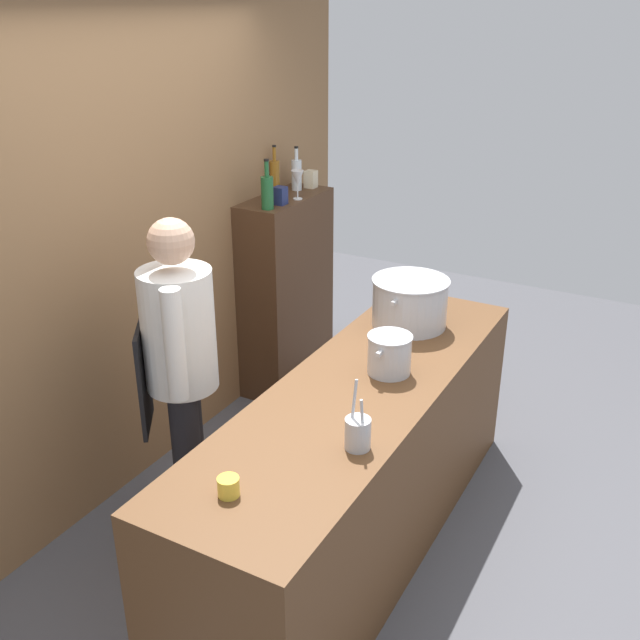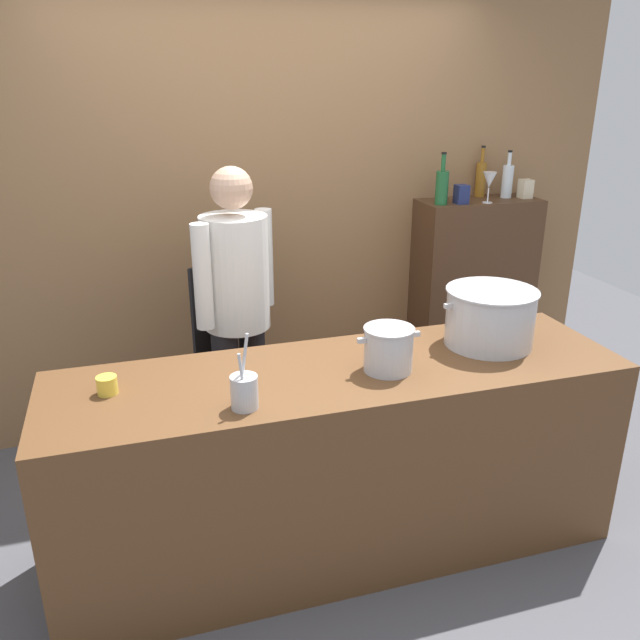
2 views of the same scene
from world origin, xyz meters
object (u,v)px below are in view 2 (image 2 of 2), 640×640
(butter_jar, at_px, (107,385))
(spice_tin_navy, at_px, (461,194))
(wine_glass_tall, at_px, (489,181))
(wine_bottle_clear, at_px, (507,180))
(stockpot_large, at_px, (490,317))
(wine_bottle_amber, at_px, (481,178))
(spice_tin_cream, at_px, (525,189))
(chef, at_px, (236,303))
(wine_bottle_green, at_px, (442,186))
(utensil_crock, at_px, (244,391))
(stockpot_small, at_px, (388,349))

(butter_jar, relative_size, spice_tin_navy, 0.72)
(wine_glass_tall, height_order, spice_tin_navy, wine_glass_tall)
(butter_jar, bearing_deg, wine_bottle_clear, 25.26)
(stockpot_large, relative_size, butter_jar, 5.86)
(wine_bottle_clear, xyz_separation_m, wine_glass_tall, (-0.21, -0.13, 0.02))
(wine_bottle_amber, height_order, spice_tin_cream, wine_bottle_amber)
(wine_glass_tall, bearing_deg, wine_bottle_amber, 72.32)
(spice_tin_cream, xyz_separation_m, spice_tin_navy, (-0.47, -0.05, -0.00))
(stockpot_large, height_order, butter_jar, stockpot_large)
(chef, relative_size, wine_glass_tall, 8.98)
(wine_bottle_green, bearing_deg, chef, -165.45)
(chef, height_order, utensil_crock, chef)
(butter_jar, relative_size, spice_tin_cream, 0.70)
(wine_bottle_green, xyz_separation_m, spice_tin_cream, (0.60, 0.04, -0.05))
(stockpot_small, relative_size, wine_bottle_amber, 0.88)
(wine_bottle_clear, height_order, wine_glass_tall, wine_bottle_clear)
(wine_bottle_green, relative_size, wine_glass_tall, 1.65)
(butter_jar, relative_size, wine_bottle_clear, 0.28)
(wine_bottle_amber, bearing_deg, butter_jar, -151.79)
(stockpot_small, xyz_separation_m, utensil_crock, (-0.64, -0.15, -0.03))
(wine_bottle_clear, bearing_deg, stockpot_large, -123.70)
(stockpot_small, bearing_deg, stockpot_large, 12.97)
(stockpot_small, height_order, wine_bottle_clear, wine_bottle_clear)
(wine_bottle_amber, distance_m, wine_glass_tall, 0.22)
(stockpot_small, xyz_separation_m, spice_tin_navy, (0.95, 1.18, 0.40))
(wine_bottle_clear, relative_size, wine_bottle_amber, 0.92)
(butter_jar, xyz_separation_m, wine_bottle_clear, (2.45, 1.16, 0.51))
(wine_bottle_green, relative_size, wine_bottle_amber, 0.97)
(utensil_crock, xyz_separation_m, wine_bottle_clear, (1.96, 1.43, 0.48))
(stockpot_large, height_order, wine_bottle_green, wine_bottle_green)
(utensil_crock, bearing_deg, spice_tin_cream, 33.73)
(chef, xyz_separation_m, wine_glass_tall, (1.60, 0.30, 0.51))
(wine_bottle_clear, relative_size, spice_tin_cream, 2.51)
(chef, xyz_separation_m, wine_bottle_amber, (1.67, 0.51, 0.49))
(utensil_crock, distance_m, wine_glass_tall, 2.24)
(stockpot_large, bearing_deg, spice_tin_cream, 51.64)
(utensil_crock, height_order, wine_bottle_clear, wine_bottle_clear)
(utensil_crock, bearing_deg, stockpot_large, 13.04)
(spice_tin_cream, bearing_deg, wine_glass_tall, -165.60)
(stockpot_large, bearing_deg, chef, 145.29)
(stockpot_small, distance_m, wine_bottle_clear, 1.89)
(utensil_crock, bearing_deg, wine_bottle_amber, 39.69)
(wine_bottle_clear, relative_size, wine_bottle_green, 0.95)
(stockpot_large, relative_size, utensil_crock, 1.63)
(spice_tin_cream, height_order, spice_tin_navy, spice_tin_cream)
(stockpot_small, height_order, spice_tin_cream, spice_tin_cream)
(utensil_crock, distance_m, wine_bottle_clear, 2.47)
(stockpot_small, xyz_separation_m, wine_bottle_green, (0.82, 1.19, 0.45))
(chef, bearing_deg, stockpot_small, 84.75)
(butter_jar, bearing_deg, stockpot_small, -6.14)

